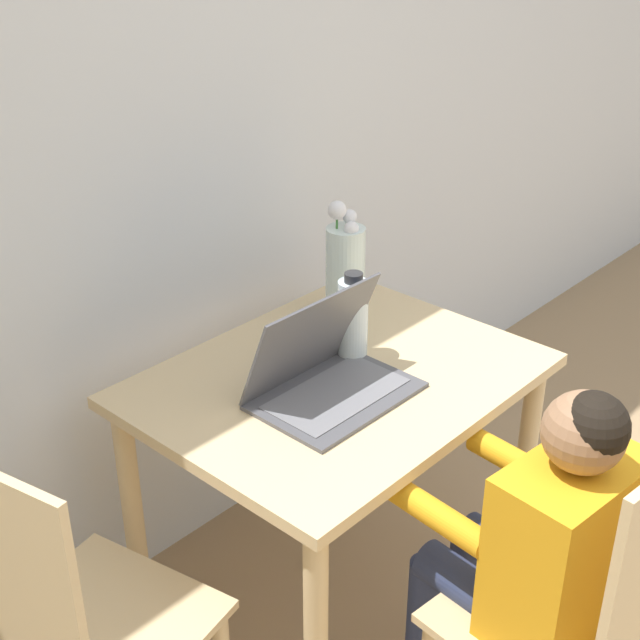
{
  "coord_description": "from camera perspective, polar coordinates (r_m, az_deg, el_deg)",
  "views": [
    {
      "loc": [
        -1.46,
        0.5,
        1.8
      ],
      "look_at": [
        -0.18,
        1.67,
        0.91
      ],
      "focal_mm": 50.0,
      "sensor_mm": 36.0,
      "label": 1
    }
  ],
  "objects": [
    {
      "name": "person_seated",
      "position": [
        1.85,
        13.78,
        -13.7
      ],
      "size": [
        0.35,
        0.45,
        0.99
      ],
      "rotation": [
        0.0,
        0.0,
        3.04
      ],
      "color": "orange",
      "rests_on": "ground_plane"
    },
    {
      "name": "laptop",
      "position": [
        2.0,
        0.38,
        -3.32
      ],
      "size": [
        0.37,
        0.25,
        0.24
      ],
      "rotation": [
        0.0,
        0.0,
        -0.01
      ],
      "color": "#4C4C51",
      "rests_on": "dining_table"
    },
    {
      "name": "chair_spare",
      "position": [
        1.86,
        -15.84,
        -18.92
      ],
      "size": [
        0.47,
        0.47,
        0.97
      ],
      "rotation": [
        0.0,
        0.0,
        1.77
      ],
      "color": "#D6B784",
      "rests_on": "ground_plane"
    },
    {
      "name": "chair_occupied",
      "position": [
        1.88,
        16.8,
        -18.3
      ],
      "size": [
        0.44,
        0.44,
        0.97
      ],
      "rotation": [
        0.0,
        0.0,
        3.04
      ],
      "color": "#D6B784",
      "rests_on": "ground_plane"
    },
    {
      "name": "dining_table",
      "position": [
        2.16,
        1.1,
        -6.06
      ],
      "size": [
        0.91,
        0.71,
        0.73
      ],
      "color": "#D6B784",
      "rests_on": "ground_plane"
    },
    {
      "name": "wall_back",
      "position": [
        2.32,
        -7.33,
        13.36
      ],
      "size": [
        6.4,
        0.05,
        2.5
      ],
      "color": "silver",
      "rests_on": "ground_plane"
    },
    {
      "name": "water_bottle",
      "position": [
        2.13,
        2.11,
        0.13
      ],
      "size": [
        0.07,
        0.07,
        0.22
      ],
      "color": "silver",
      "rests_on": "dining_table"
    },
    {
      "name": "flower_vase",
      "position": [
        2.29,
        1.62,
        3.18
      ],
      "size": [
        0.1,
        0.1,
        0.33
      ],
      "color": "silver",
      "rests_on": "dining_table"
    }
  ]
}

